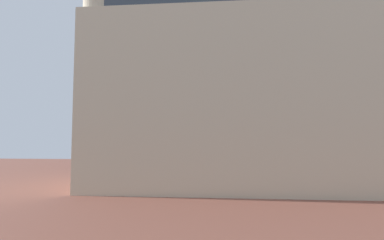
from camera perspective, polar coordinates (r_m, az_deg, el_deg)
landmark_building at (r=30.87m, az=7.11°, el=6.48°), size 28.52×12.48×35.71m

